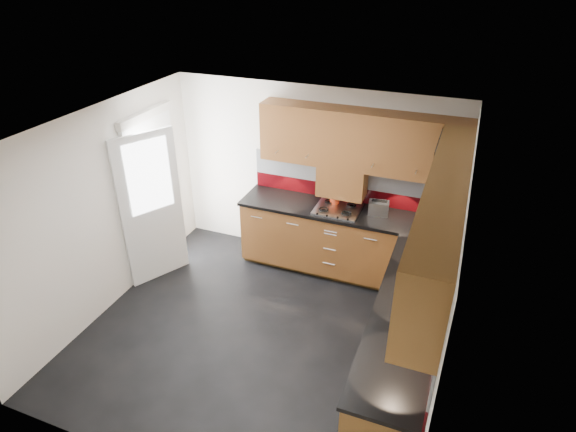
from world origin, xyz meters
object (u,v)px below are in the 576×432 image
at_px(utensil_pot, 335,197).
at_px(toaster, 379,208).
at_px(food_processor, 430,236).
at_px(gas_hob, 337,209).

xyz_separation_m(utensil_pot, toaster, (0.58, -0.06, -0.01)).
distance_m(toaster, food_processor, 0.87).
relative_size(gas_hob, utensil_pot, 1.30).
bearing_deg(gas_hob, utensil_pot, 119.32).
height_order(gas_hob, toaster, toaster).
bearing_deg(food_processor, toaster, 141.02).
height_order(utensil_pot, toaster, utensil_pot).
xyz_separation_m(gas_hob, food_processor, (1.18, -0.46, 0.12)).
xyz_separation_m(utensil_pot, food_processor, (1.26, -0.60, 0.04)).
bearing_deg(toaster, utensil_pot, 174.40).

